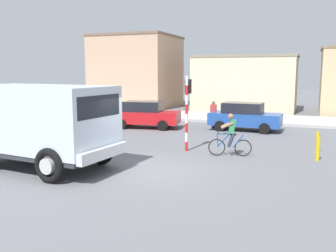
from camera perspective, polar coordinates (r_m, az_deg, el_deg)
The scene contains 12 objects.
ground_plane at distance 12.80m, azimuth -2.75°, elevation -6.94°, with size 120.00×120.00×0.00m, color slate.
sidewalk_far at distance 26.84m, azimuth 10.14°, elevation 1.24°, with size 80.00×5.00×0.16m, color #ADADA8.
truck_foreground at distance 13.67m, azimuth -18.99°, elevation 0.72°, with size 5.64×3.24×2.90m.
cyclist at distance 15.06m, azimuth 9.59°, elevation -1.34°, with size 1.69×0.59×1.72m.
traffic_light_pole at distance 15.73m, azimuth 2.98°, elevation 3.60°, with size 0.24×0.43×3.20m.
car_red_near at distance 22.29m, azimuth -3.54°, elevation 1.80°, with size 4.20×2.30×1.60m.
car_white_mid at distance 21.71m, azimuth 11.66°, elevation 1.47°, with size 4.07×2.01×1.60m.
pedestrian_near_kerb at distance 22.39m, azimuth 6.98°, elevation 1.87°, with size 0.34×0.22×1.62m.
bollard_near at distance 15.27m, azimuth 22.06°, elevation -3.30°, with size 0.14×0.14×0.90m, color gold.
bollard_far at distance 16.65m, azimuth 21.99°, elevation -2.36°, with size 0.14×0.14×0.90m, color gold.
building_corner_left at distance 35.82m, azimuth -4.77°, elevation 8.36°, with size 7.22×6.92×6.68m.
building_mid_block at distance 33.15m, azimuth 11.76°, elevation 6.50°, with size 8.65×5.15×4.71m.
Camera 1 is at (4.99, -11.29, 3.41)m, focal length 39.66 mm.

